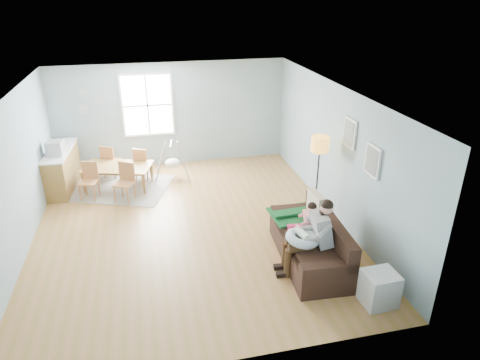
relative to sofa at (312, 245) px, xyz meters
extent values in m
cube|color=olive|center=(-1.95, 1.62, -0.34)|extent=(8.40, 9.40, 0.08)
cube|color=white|center=(-1.95, 1.62, 2.70)|extent=(8.40, 9.40, 0.60)
cube|color=#7E9CA5|center=(-1.95, 6.28, 1.05)|extent=(8.40, 0.08, 3.90)
cube|color=#7E9CA5|center=(-1.95, -3.04, 1.05)|extent=(8.40, 0.08, 3.90)
cube|color=#7E9CA5|center=(2.21, 1.62, 1.05)|extent=(0.08, 9.40, 3.90)
cube|color=white|center=(-2.55, 5.09, 1.35)|extent=(1.32, 0.06, 1.62)
cube|color=white|center=(-2.55, 5.06, 1.35)|extent=(1.20, 0.02, 1.50)
cube|color=white|center=(-2.55, 5.05, 1.35)|extent=(1.20, 0.03, 0.04)
cube|color=white|center=(-2.55, 5.05, 1.35)|extent=(0.04, 0.03, 1.50)
cube|color=white|center=(1.02, 0.12, 1.45)|extent=(0.04, 0.44, 0.54)
cube|color=slate|center=(1.00, 0.12, 1.45)|extent=(0.01, 0.36, 0.46)
cube|color=white|center=(1.02, 1.02, 1.65)|extent=(0.04, 0.44, 0.54)
cube|color=slate|center=(1.00, 1.02, 1.65)|extent=(0.01, 0.36, 0.46)
cylinder|color=#8899A3|center=(-4.05, 5.09, 1.75)|extent=(0.24, 0.02, 0.24)
cylinder|color=#8899A3|center=(-3.70, 5.09, 1.55)|extent=(0.26, 0.02, 0.26)
cylinder|color=#8899A3|center=(-4.10, 5.09, 1.35)|extent=(0.28, 0.02, 0.28)
cube|color=black|center=(-0.06, 0.00, -0.09)|extent=(1.02, 2.15, 0.42)
cube|color=black|center=(0.29, -0.02, 0.33)|extent=(0.32, 2.10, 0.43)
cube|color=black|center=(-0.12, -0.94, 0.20)|extent=(0.91, 0.25, 0.16)
cube|color=black|center=(0.00, 0.95, 0.20)|extent=(0.91, 0.25, 0.16)
cube|color=#155D2A|center=(-0.04, 0.70, 0.24)|extent=(1.00, 0.81, 0.04)
cube|color=beige|center=(0.25, 0.54, 0.47)|extent=(0.17, 0.51, 0.50)
cube|color=gray|center=(0.01, -0.31, 0.51)|extent=(0.38, 0.45, 0.57)
sphere|color=#EBA68F|center=(0.06, -0.31, 0.89)|extent=(0.21, 0.21, 0.21)
sphere|color=black|center=(0.06, -0.31, 0.94)|extent=(0.20, 0.20, 0.20)
cylinder|color=#312012|center=(-0.35, -0.38, 0.24)|extent=(0.46, 0.20, 0.15)
cylinder|color=#312012|center=(-0.33, -0.17, 0.24)|extent=(0.46, 0.20, 0.15)
cylinder|color=#312012|center=(-0.56, -0.36, -0.04)|extent=(0.12, 0.12, 0.52)
cylinder|color=#312012|center=(-0.54, -0.15, -0.04)|extent=(0.12, 0.12, 0.52)
cube|color=black|center=(-0.64, -0.35, -0.26)|extent=(0.24, 0.12, 0.08)
cube|color=black|center=(-0.62, -0.14, -0.26)|extent=(0.24, 0.12, 0.08)
torus|color=#A6BDD0|center=(-0.31, -0.28, 0.36)|extent=(0.59, 0.57, 0.23)
cylinder|color=white|center=(-0.31, -0.28, 0.43)|extent=(0.19, 0.31, 0.13)
sphere|color=#EBA68F|center=(-0.33, -0.12, 0.45)|extent=(0.11, 0.11, 0.11)
cube|color=silver|center=(0.00, 0.19, 0.39)|extent=(0.26, 0.28, 0.35)
sphere|color=#EBA68F|center=(0.02, 0.19, 0.63)|extent=(0.16, 0.16, 0.16)
sphere|color=black|center=(0.02, 0.19, 0.66)|extent=(0.16, 0.16, 0.16)
cylinder|color=#EE3A7B|center=(-0.24, 0.16, 0.24)|extent=(0.30, 0.13, 0.09)
cylinder|color=#EE3A7B|center=(-0.22, 0.29, 0.24)|extent=(0.30, 0.13, 0.09)
cylinder|color=#EE3A7B|center=(-0.38, 0.18, 0.07)|extent=(0.07, 0.07, 0.29)
cylinder|color=#EE3A7B|center=(-0.35, 0.32, 0.07)|extent=(0.07, 0.07, 0.29)
cylinder|color=black|center=(0.67, 1.50, -0.28)|extent=(0.31, 0.31, 0.03)
cylinder|color=black|center=(0.67, 1.50, 0.47)|extent=(0.03, 0.03, 1.54)
cylinder|color=gold|center=(0.67, 1.50, 1.29)|extent=(0.35, 0.35, 0.31)
cube|color=silver|center=(0.56, -1.30, -0.03)|extent=(0.51, 0.46, 0.54)
cube|color=black|center=(0.35, -1.31, -0.03)|extent=(0.05, 0.37, 0.43)
cube|color=gray|center=(-3.39, 3.81, -0.29)|extent=(2.76, 2.44, 0.01)
imported|color=brown|center=(-3.39, 3.81, -0.02)|extent=(1.75, 1.27, 0.55)
cube|color=#A46C38|center=(-4.00, 3.36, 0.11)|extent=(0.47, 0.47, 0.04)
cube|color=#A46C38|center=(-3.96, 3.52, 0.34)|extent=(0.36, 0.13, 0.42)
cylinder|color=#A46C38|center=(-4.20, 3.25, -0.09)|extent=(0.04, 0.04, 0.41)
cylinder|color=#A46C38|center=(-3.90, 3.17, -0.09)|extent=(0.04, 0.04, 0.41)
cylinder|color=#A46C38|center=(-4.11, 3.55, -0.09)|extent=(0.04, 0.04, 0.41)
cylinder|color=#A46C38|center=(-3.81, 3.46, -0.09)|extent=(0.04, 0.04, 0.41)
cube|color=#A46C38|center=(-3.23, 3.07, 0.12)|extent=(0.54, 0.54, 0.04)
cube|color=#A46C38|center=(-3.15, 3.22, 0.36)|extent=(0.35, 0.21, 0.43)
cylinder|color=#A46C38|center=(-3.45, 3.00, -0.09)|extent=(0.04, 0.04, 0.42)
cylinder|color=#A46C38|center=(-3.16, 2.85, -0.09)|extent=(0.04, 0.04, 0.42)
cylinder|color=#A46C38|center=(-3.30, 3.28, -0.09)|extent=(0.04, 0.04, 0.42)
cylinder|color=#A46C38|center=(-3.01, 3.13, -0.09)|extent=(0.04, 0.04, 0.42)
cube|color=#A46C38|center=(-3.55, 4.56, 0.11)|extent=(0.52, 0.52, 0.04)
cube|color=#A46C38|center=(-3.63, 4.41, 0.34)|extent=(0.34, 0.21, 0.42)
cylinder|color=#A46C38|center=(-3.34, 4.62, -0.09)|extent=(0.04, 0.04, 0.41)
cylinder|color=#A46C38|center=(-3.61, 4.77, -0.09)|extent=(0.04, 0.04, 0.41)
cylinder|color=#A46C38|center=(-3.49, 4.35, -0.09)|extent=(0.04, 0.04, 0.41)
cylinder|color=#A46C38|center=(-3.76, 4.50, -0.09)|extent=(0.04, 0.04, 0.41)
cube|color=#A46C38|center=(-2.78, 4.27, 0.10)|extent=(0.51, 0.51, 0.04)
cube|color=#A46C38|center=(-2.85, 4.12, 0.33)|extent=(0.34, 0.19, 0.41)
cylinder|color=#A46C38|center=(-2.57, 4.33, -0.10)|extent=(0.04, 0.04, 0.40)
cylinder|color=#A46C38|center=(-2.84, 4.47, -0.10)|extent=(0.04, 0.04, 0.40)
cylinder|color=#A46C38|center=(-2.71, 4.06, -0.10)|extent=(0.04, 0.04, 0.40)
cylinder|color=#A46C38|center=(-2.98, 4.20, -0.10)|extent=(0.04, 0.04, 0.40)
cube|color=brown|center=(-4.65, 4.12, 0.17)|extent=(0.59, 1.72, 0.94)
cube|color=silver|center=(-4.65, 4.12, 0.65)|extent=(0.63, 1.76, 0.04)
cube|color=#A5A4A9|center=(-4.65, 3.79, 0.83)|extent=(0.39, 0.37, 0.33)
cube|color=black|center=(-4.81, 3.81, 0.83)|extent=(0.06, 0.27, 0.23)
cylinder|color=#A5A4A9|center=(-2.08, 4.13, 0.60)|extent=(0.09, 0.51, 0.04)
ellipsoid|color=white|center=(-2.08, 4.13, 0.09)|extent=(0.37, 0.37, 0.23)
cylinder|color=#A5A4A9|center=(-2.08, 4.13, 0.35)|extent=(0.01, 0.01, 0.41)
cylinder|color=#A5A4A9|center=(-2.39, 3.87, 0.16)|extent=(0.35, 0.30, 0.90)
cylinder|color=#A5A4A9|center=(-1.82, 3.81, 0.16)|extent=(0.29, 0.36, 0.90)
cylinder|color=#A5A4A9|center=(-2.33, 4.44, 0.16)|extent=(0.29, 0.36, 0.90)
cylinder|color=#A5A4A9|center=(-1.76, 4.38, 0.16)|extent=(0.35, 0.30, 0.90)
camera|label=1|loc=(-2.64, -5.87, 4.13)|focal=32.00mm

